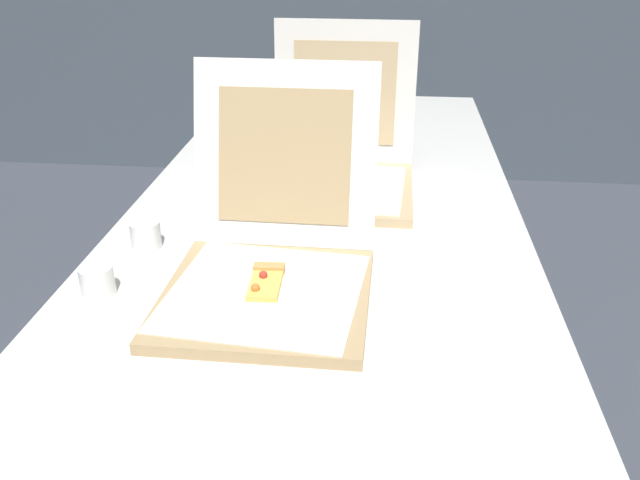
% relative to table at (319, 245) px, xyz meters
% --- Properties ---
extents(table, '(0.94, 2.44, 0.75)m').
position_rel_table_xyz_m(table, '(0.00, 0.00, 0.00)').
color(table, silver).
rests_on(table, ground).
extents(pizza_box_front, '(0.38, 0.48, 0.38)m').
position_rel_table_xyz_m(pizza_box_front, '(-0.06, -0.27, 0.10)').
color(pizza_box_front, tan).
rests_on(pizza_box_front, table).
extents(pizza_box_middle, '(0.38, 0.41, 0.40)m').
position_rel_table_xyz_m(pizza_box_middle, '(0.03, 0.25, 0.10)').
color(pizza_box_middle, tan).
rests_on(pizza_box_middle, table).
extents(cup_white_near_center, '(0.06, 0.06, 0.06)m').
position_rel_table_xyz_m(cup_white_near_center, '(-0.36, -0.13, 0.07)').
color(cup_white_near_center, white).
rests_on(cup_white_near_center, table).
extents(cup_white_mid, '(0.06, 0.06, 0.06)m').
position_rel_table_xyz_m(cup_white_mid, '(-0.25, 0.05, 0.07)').
color(cup_white_mid, white).
rests_on(cup_white_mid, table).
extents(cup_white_near_left, '(0.06, 0.06, 0.06)m').
position_rel_table_xyz_m(cup_white_near_left, '(-0.38, -0.33, 0.07)').
color(cup_white_near_left, white).
rests_on(cup_white_near_left, table).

